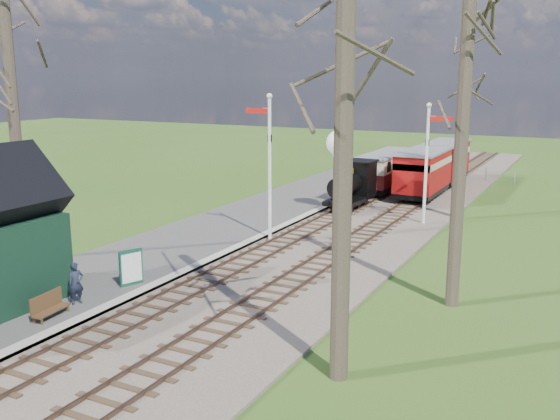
{
  "coord_description": "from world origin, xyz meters",
  "views": [
    {
      "loc": [
        11.45,
        -6.53,
        6.9
      ],
      "look_at": [
        0.14,
        15.3,
        1.6
      ],
      "focal_mm": 40.0,
      "sensor_mm": 36.0,
      "label": 1
    }
  ],
  "objects_px": {
    "locomotive": "(350,174)",
    "coach": "(386,169)",
    "red_carriage_b": "(445,161)",
    "red_carriage_a": "(423,173)",
    "semaphore_far": "(428,155)",
    "person": "(76,283)",
    "sign_board": "(131,267)",
    "semaphore_near": "(268,157)",
    "bench": "(48,306)"
  },
  "relations": [
    {
      "from": "locomotive",
      "to": "sign_board",
      "type": "height_order",
      "value": "locomotive"
    },
    {
      "from": "locomotive",
      "to": "bench",
      "type": "relative_size",
      "value": 3.26
    },
    {
      "from": "semaphore_near",
      "to": "red_carriage_a",
      "type": "bearing_deg",
      "value": 74.5
    },
    {
      "from": "locomotive",
      "to": "red_carriage_b",
      "type": "relative_size",
      "value": 0.77
    },
    {
      "from": "coach",
      "to": "person",
      "type": "relative_size",
      "value": 5.11
    },
    {
      "from": "semaphore_near",
      "to": "sign_board",
      "type": "bearing_deg",
      "value": -97.88
    },
    {
      "from": "locomotive",
      "to": "coach",
      "type": "relative_size",
      "value": 0.63
    },
    {
      "from": "semaphore_near",
      "to": "red_carriage_a",
      "type": "relative_size",
      "value": 1.17
    },
    {
      "from": "red_carriage_a",
      "to": "semaphore_far",
      "type": "bearing_deg",
      "value": -73.91
    },
    {
      "from": "locomotive",
      "to": "semaphore_far",
      "type": "bearing_deg",
      "value": -18.14
    },
    {
      "from": "red_carriage_a",
      "to": "person",
      "type": "bearing_deg",
      "value": -102.21
    },
    {
      "from": "sign_board",
      "to": "person",
      "type": "distance_m",
      "value": 2.13
    },
    {
      "from": "semaphore_far",
      "to": "red_carriage_b",
      "type": "relative_size",
      "value": 1.08
    },
    {
      "from": "semaphore_near",
      "to": "bench",
      "type": "relative_size",
      "value": 4.93
    },
    {
      "from": "semaphore_near",
      "to": "red_carriage_a",
      "type": "xyz_separation_m",
      "value": [
        3.37,
        12.15,
        -2.07
      ]
    },
    {
      "from": "person",
      "to": "red_carriage_a",
      "type": "bearing_deg",
      "value": 9.11
    },
    {
      "from": "semaphore_far",
      "to": "locomotive",
      "type": "distance_m",
      "value": 4.83
    },
    {
      "from": "red_carriage_a",
      "to": "sign_board",
      "type": "bearing_deg",
      "value": -102.64
    },
    {
      "from": "semaphore_far",
      "to": "sign_board",
      "type": "bearing_deg",
      "value": -114.6
    },
    {
      "from": "semaphore_far",
      "to": "locomotive",
      "type": "xyz_separation_m",
      "value": [
        -4.39,
        1.44,
        -1.44
      ]
    },
    {
      "from": "person",
      "to": "semaphore_far",
      "type": "bearing_deg",
      "value": -1.23
    },
    {
      "from": "semaphore_near",
      "to": "person",
      "type": "relative_size",
      "value": 4.83
    },
    {
      "from": "semaphore_near",
      "to": "person",
      "type": "height_order",
      "value": "semaphore_near"
    },
    {
      "from": "locomotive",
      "to": "sign_board",
      "type": "xyz_separation_m",
      "value": [
        -1.79,
        -14.93,
        -1.12
      ]
    },
    {
      "from": "semaphore_far",
      "to": "bench",
      "type": "relative_size",
      "value": 4.54
    },
    {
      "from": "semaphore_far",
      "to": "locomotive",
      "type": "relative_size",
      "value": 1.39
    },
    {
      "from": "semaphore_near",
      "to": "coach",
      "type": "relative_size",
      "value": 0.95
    },
    {
      "from": "locomotive",
      "to": "coach",
      "type": "distance_m",
      "value": 6.08
    },
    {
      "from": "red_carriage_a",
      "to": "sign_board",
      "type": "height_order",
      "value": "red_carriage_a"
    },
    {
      "from": "locomotive",
      "to": "red_carriage_a",
      "type": "height_order",
      "value": "locomotive"
    },
    {
      "from": "semaphore_far",
      "to": "person",
      "type": "height_order",
      "value": "semaphore_far"
    },
    {
      "from": "red_carriage_b",
      "to": "red_carriage_a",
      "type": "bearing_deg",
      "value": -90.0
    },
    {
      "from": "red_carriage_b",
      "to": "sign_board",
      "type": "distance_m",
      "value": 25.54
    },
    {
      "from": "semaphore_near",
      "to": "coach",
      "type": "distance_m",
      "value": 13.7
    },
    {
      "from": "semaphore_far",
      "to": "person",
      "type": "xyz_separation_m",
      "value": [
        -6.48,
        -15.61,
        -2.51
      ]
    },
    {
      "from": "coach",
      "to": "red_carriage_a",
      "type": "distance_m",
      "value": 2.93
    },
    {
      "from": "red_carriage_b",
      "to": "sign_board",
      "type": "height_order",
      "value": "red_carriage_b"
    },
    {
      "from": "locomotive",
      "to": "coach",
      "type": "height_order",
      "value": "locomotive"
    },
    {
      "from": "red_carriage_a",
      "to": "person",
      "type": "relative_size",
      "value": 4.12
    },
    {
      "from": "semaphore_far",
      "to": "person",
      "type": "bearing_deg",
      "value": -112.55
    },
    {
      "from": "sign_board",
      "to": "bench",
      "type": "bearing_deg",
      "value": -94.28
    },
    {
      "from": "semaphore_far",
      "to": "red_carriage_b",
      "type": "height_order",
      "value": "semaphore_far"
    },
    {
      "from": "semaphore_near",
      "to": "locomotive",
      "type": "distance_m",
      "value": 7.67
    },
    {
      "from": "sign_board",
      "to": "person",
      "type": "relative_size",
      "value": 0.92
    },
    {
      "from": "semaphore_near",
      "to": "bench",
      "type": "xyz_separation_m",
      "value": [
        -1.28,
        -10.74,
        -3.09
      ]
    },
    {
      "from": "coach",
      "to": "sign_board",
      "type": "height_order",
      "value": "coach"
    },
    {
      "from": "red_carriage_b",
      "to": "person",
      "type": "xyz_separation_m",
      "value": [
        -4.71,
        -27.26,
        -0.7
      ]
    },
    {
      "from": "semaphore_near",
      "to": "red_carriage_b",
      "type": "distance_m",
      "value": 18.09
    },
    {
      "from": "semaphore_far",
      "to": "red_carriage_b",
      "type": "bearing_deg",
      "value": 98.66
    },
    {
      "from": "semaphore_far",
      "to": "sign_board",
      "type": "xyz_separation_m",
      "value": [
        -6.18,
        -13.5,
        -2.56
      ]
    }
  ]
}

